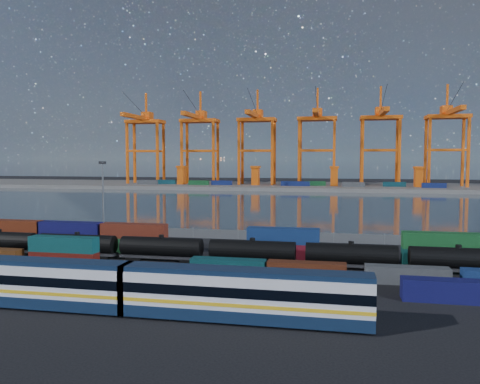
# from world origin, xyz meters

# --- Properties ---
(ground) EXTENTS (700.00, 700.00, 0.00)m
(ground) POSITION_xyz_m (0.00, 0.00, 0.00)
(ground) COLOR black
(ground) RESTS_ON ground
(harbor_water) EXTENTS (700.00, 700.00, 0.00)m
(harbor_water) POSITION_xyz_m (0.00, 105.00, 0.01)
(harbor_water) COLOR #324049
(harbor_water) RESTS_ON ground
(far_quay) EXTENTS (700.00, 70.00, 2.00)m
(far_quay) POSITION_xyz_m (0.00, 210.00, 1.00)
(far_quay) COLOR #514F4C
(far_quay) RESTS_ON ground
(distant_mountains) EXTENTS (2470.00, 1100.00, 520.00)m
(distant_mountains) POSITION_xyz_m (63.02, 1600.00, 220.29)
(distant_mountains) COLOR #1E2630
(distant_mountains) RESTS_ON ground
(passenger_train) EXTENTS (78.75, 3.30, 5.67)m
(passenger_train) POSITION_xyz_m (-15.35, -21.57, 2.85)
(passenger_train) COLOR silver
(passenger_train) RESTS_ON ground
(container_row_south) EXTENTS (141.17, 2.50, 5.32)m
(container_row_south) POSITION_xyz_m (-17.75, -9.64, 1.81)
(container_row_south) COLOR #484B4E
(container_row_south) RESTS_ON ground
(container_row_mid) EXTENTS (140.85, 2.27, 4.84)m
(container_row_mid) POSITION_xyz_m (2.50, -2.27, 1.43)
(container_row_mid) COLOR #3A3B3E
(container_row_mid) RESTS_ON ground
(container_row_north) EXTENTS (142.11, 2.50, 5.32)m
(container_row_north) POSITION_xyz_m (8.18, 10.56, 2.33)
(container_row_north) COLOR navy
(container_row_north) RESTS_ON ground
(tanker_string) EXTENTS (122.90, 3.09, 4.43)m
(tanker_string) POSITION_xyz_m (14.86, 4.80, 2.22)
(tanker_string) COLOR black
(tanker_string) RESTS_ON ground
(waterfront_fence) EXTENTS (160.12, 0.12, 2.20)m
(waterfront_fence) POSITION_xyz_m (-0.00, 28.00, 1.00)
(waterfront_fence) COLOR #595B5E
(waterfront_fence) RESTS_ON ground
(yard_light_mast) EXTENTS (1.60, 0.40, 16.60)m
(yard_light_mast) POSITION_xyz_m (-30.00, 26.00, 9.30)
(yard_light_mast) COLOR slate
(yard_light_mast) RESTS_ON ground
(gantry_cranes) EXTENTS (197.27, 42.75, 57.89)m
(gantry_cranes) POSITION_xyz_m (-7.50, 203.46, 35.49)
(gantry_cranes) COLOR #ED5B10
(gantry_cranes) RESTS_ON ground
(quay_containers) EXTENTS (172.58, 10.99, 2.60)m
(quay_containers) POSITION_xyz_m (-11.00, 195.46, 3.30)
(quay_containers) COLOR navy
(quay_containers) RESTS_ON far_quay
(straddle_carriers) EXTENTS (140.00, 7.00, 11.10)m
(straddle_carriers) POSITION_xyz_m (-2.50, 200.00, 7.82)
(straddle_carriers) COLOR #ED5B10
(straddle_carriers) RESTS_ON far_quay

